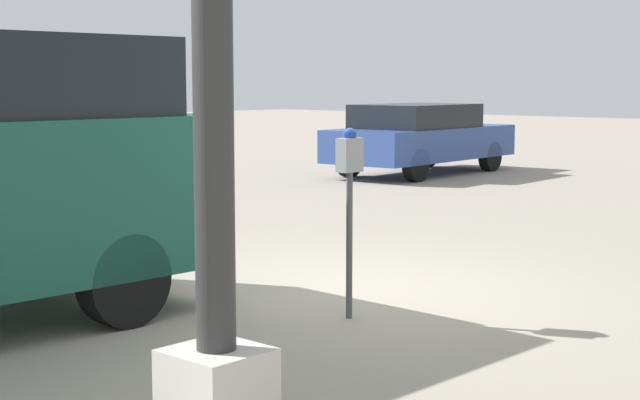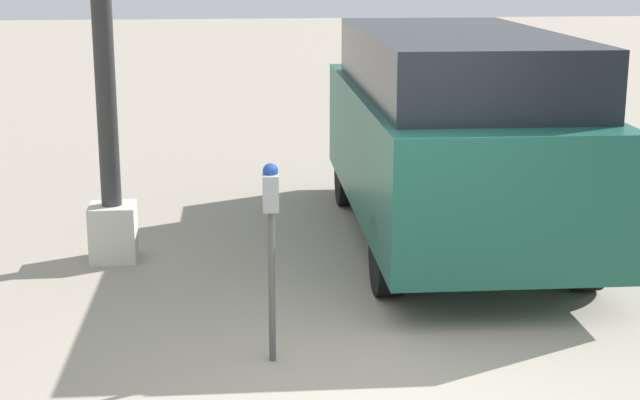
# 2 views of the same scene
# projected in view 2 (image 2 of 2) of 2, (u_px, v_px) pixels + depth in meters

# --- Properties ---
(ground_plane) EXTENTS (80.00, 80.00, 0.00)m
(ground_plane) POSITION_uv_depth(u_px,v_px,m) (380.00, 395.00, 6.63)
(ground_plane) COLOR gray
(parking_meter_near) EXTENTS (0.20, 0.12, 1.48)m
(parking_meter_near) POSITION_uv_depth(u_px,v_px,m) (271.00, 217.00, 6.93)
(parking_meter_near) COLOR #4C4C4C
(parking_meter_near) RESTS_ON ground
(parked_van) EXTENTS (5.18, 2.10, 2.17)m
(parked_van) POSITION_uv_depth(u_px,v_px,m) (452.00, 129.00, 9.88)
(parked_van) COLOR #195142
(parked_van) RESTS_ON ground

